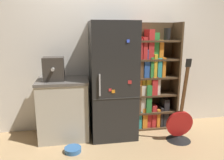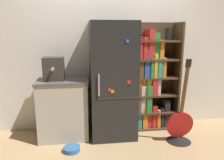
{
  "view_description": "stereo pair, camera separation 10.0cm",
  "coord_description": "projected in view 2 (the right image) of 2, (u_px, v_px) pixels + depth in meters",
  "views": [
    {
      "loc": [
        -0.55,
        -3.01,
        1.57
      ],
      "look_at": [
        -0.01,
        0.15,
        0.86
      ],
      "focal_mm": 35.0,
      "sensor_mm": 36.0,
      "label": 1
    },
    {
      "loc": [
        -0.45,
        -3.02,
        1.57
      ],
      "look_at": [
        -0.01,
        0.15,
        0.86
      ],
      "focal_mm": 35.0,
      "sensor_mm": 36.0,
      "label": 2
    }
  ],
  "objects": [
    {
      "name": "bookshelf",
      "position": [
        152.0,
        81.0,
        3.53
      ],
      "size": [
        0.71,
        0.35,
        1.71
      ],
      "color": "#4C3823",
      "rests_on": "ground_plane"
    },
    {
      "name": "kitchen_counter",
      "position": [
        64.0,
        108.0,
        3.28
      ],
      "size": [
        0.73,
        0.59,
        0.89
      ],
      "color": "#BCB7A8",
      "rests_on": "ground_plane"
    },
    {
      "name": "pet_bowl",
      "position": [
        72.0,
        149.0,
        2.92
      ],
      "size": [
        0.22,
        0.22,
        0.06
      ],
      "color": "#3366A5",
      "rests_on": "ground_plane"
    },
    {
      "name": "wall_back",
      "position": [
        110.0,
        49.0,
        3.5
      ],
      "size": [
        8.0,
        0.05,
        2.6
      ],
      "color": "white",
      "rests_on": "ground_plane"
    },
    {
      "name": "espresso_machine",
      "position": [
        54.0,
        69.0,
        3.09
      ],
      "size": [
        0.29,
        0.28,
        0.33
      ],
      "color": "#38332D",
      "rests_on": "kitchen_counter"
    },
    {
      "name": "refrigerator",
      "position": [
        113.0,
        80.0,
        3.26
      ],
      "size": [
        0.66,
        0.66,
        1.72
      ],
      "color": "black",
      "rests_on": "ground_plane"
    },
    {
      "name": "guitar",
      "position": [
        179.0,
        130.0,
        3.16
      ],
      "size": [
        0.4,
        0.36,
        1.22
      ],
      "color": "black",
      "rests_on": "ground_plane"
    },
    {
      "name": "ground_plane",
      "position": [
        114.0,
        137.0,
        3.32
      ],
      "size": [
        16.0,
        16.0,
        0.0
      ],
      "primitive_type": "plane",
      "color": "tan"
    }
  ]
}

